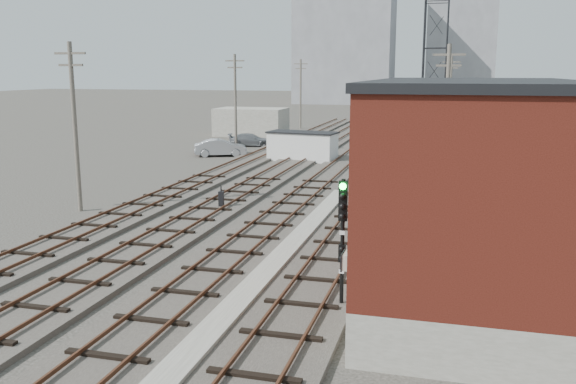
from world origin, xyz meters
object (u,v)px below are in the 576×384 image
(car_silver, at_px, (221,148))
(switch_stand, at_px, (221,199))
(site_trailer, at_px, (302,146))
(car_grey, at_px, (250,140))
(signal_mast, at_px, (342,233))
(car_red, at_px, (217,147))

(car_silver, bearing_deg, switch_stand, 178.84)
(site_trailer, bearing_deg, car_grey, 139.31)
(switch_stand, distance_m, car_silver, 21.54)
(car_silver, bearing_deg, signal_mast, -175.22)
(signal_mast, distance_m, car_red, 38.22)
(site_trailer, distance_m, car_red, 8.86)
(switch_stand, height_order, site_trailer, site_trailer)
(car_silver, bearing_deg, site_trailer, -117.32)
(signal_mast, relative_size, car_grey, 0.95)
(switch_stand, relative_size, car_grey, 0.27)
(signal_mast, bearing_deg, car_red, 117.51)
(switch_stand, height_order, car_grey, switch_stand)
(switch_stand, relative_size, car_silver, 0.26)
(site_trailer, distance_m, car_silver, 7.73)
(car_red, distance_m, car_grey, 6.29)
(car_grey, bearing_deg, signal_mast, -171.09)
(signal_mast, height_order, car_silver, signal_mast)
(car_silver, bearing_deg, car_red, 10.36)
(car_grey, bearing_deg, site_trailer, -151.42)
(switch_stand, bearing_deg, signal_mast, -63.64)
(switch_stand, bearing_deg, car_silver, 102.01)
(site_trailer, xyz_separation_m, car_silver, (-7.69, 0.65, -0.47))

